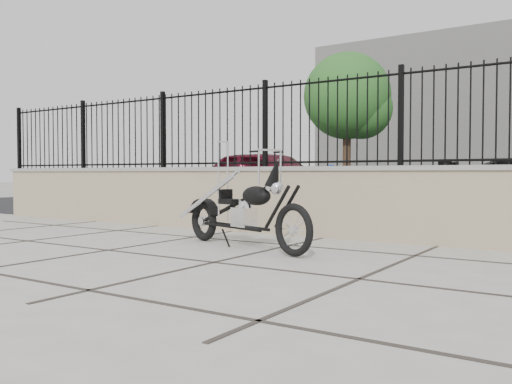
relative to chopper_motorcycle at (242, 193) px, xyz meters
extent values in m
plane|color=#99968E|center=(0.38, -1.01, -0.64)|extent=(90.00, 90.00, 0.00)
plane|color=black|center=(0.38, 11.49, -0.64)|extent=(30.00, 30.00, 0.00)
cube|color=gray|center=(0.38, 1.49, -0.16)|extent=(14.00, 0.36, 0.96)
cube|color=black|center=(0.38, 1.49, 0.92)|extent=(14.00, 0.08, 1.20)
imported|color=#490A17|center=(-3.30, 5.82, 0.08)|extent=(4.47, 2.45, 1.44)
cylinder|color=#0A4CA2|center=(-0.84, 4.12, -0.13)|extent=(0.15, 0.15, 1.02)
cylinder|color=#382619|center=(-5.47, 15.28, 1.01)|extent=(0.33, 0.33, 3.29)
sphere|color=#346F29|center=(-5.47, 15.28, 3.53)|extent=(3.51, 3.51, 3.51)
camera|label=1|loc=(3.59, -5.14, 0.23)|focal=38.00mm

